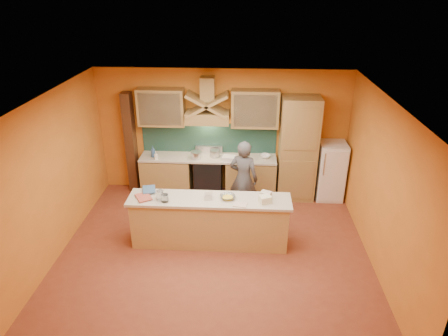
# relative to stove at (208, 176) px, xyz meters

# --- Properties ---
(floor) EXTENTS (5.50, 5.00, 0.01)m
(floor) POSITION_rel_stove_xyz_m (0.30, -2.20, -0.45)
(floor) COLOR brown
(floor) RESTS_ON ground
(ceiling) EXTENTS (5.50, 5.00, 0.01)m
(ceiling) POSITION_rel_stove_xyz_m (0.30, -2.20, 2.35)
(ceiling) COLOR white
(ceiling) RESTS_ON wall_back
(wall_back) EXTENTS (5.50, 0.02, 2.80)m
(wall_back) POSITION_rel_stove_xyz_m (0.30, 0.30, 0.95)
(wall_back) COLOR orange
(wall_back) RESTS_ON floor
(wall_front) EXTENTS (5.50, 0.02, 2.80)m
(wall_front) POSITION_rel_stove_xyz_m (0.30, -4.70, 0.95)
(wall_front) COLOR orange
(wall_front) RESTS_ON floor
(wall_left) EXTENTS (0.02, 5.00, 2.80)m
(wall_left) POSITION_rel_stove_xyz_m (-2.45, -2.20, 0.95)
(wall_left) COLOR orange
(wall_left) RESTS_ON floor
(wall_right) EXTENTS (0.02, 5.00, 2.80)m
(wall_right) POSITION_rel_stove_xyz_m (3.05, -2.20, 0.95)
(wall_right) COLOR orange
(wall_right) RESTS_ON floor
(base_cabinet_left) EXTENTS (1.10, 0.60, 0.86)m
(base_cabinet_left) POSITION_rel_stove_xyz_m (-0.95, 0.00, -0.02)
(base_cabinet_left) COLOR #9F7F48
(base_cabinet_left) RESTS_ON floor
(base_cabinet_right) EXTENTS (1.10, 0.60, 0.86)m
(base_cabinet_right) POSITION_rel_stove_xyz_m (0.95, 0.00, -0.02)
(base_cabinet_right) COLOR #9F7F48
(base_cabinet_right) RESTS_ON floor
(counter_top) EXTENTS (3.00, 0.62, 0.04)m
(counter_top) POSITION_rel_stove_xyz_m (-0.00, 0.00, 0.45)
(counter_top) COLOR beige
(counter_top) RESTS_ON base_cabinet_left
(stove) EXTENTS (0.60, 0.58, 0.90)m
(stove) POSITION_rel_stove_xyz_m (0.00, 0.00, 0.00)
(stove) COLOR black
(stove) RESTS_ON floor
(backsplash) EXTENTS (3.00, 0.03, 0.70)m
(backsplash) POSITION_rel_stove_xyz_m (-0.00, 0.28, 0.80)
(backsplash) COLOR #1A3A33
(backsplash) RESTS_ON wall_back
(range_hood) EXTENTS (0.92, 0.50, 0.24)m
(range_hood) POSITION_rel_stove_xyz_m (0.00, 0.05, 1.37)
(range_hood) COLOR #9F7F48
(range_hood) RESTS_ON wall_back
(hood_chimney) EXTENTS (0.30, 0.30, 0.50)m
(hood_chimney) POSITION_rel_stove_xyz_m (0.00, 0.15, 1.95)
(hood_chimney) COLOR #9F7F48
(hood_chimney) RESTS_ON wall_back
(upper_cabinet_left) EXTENTS (1.00, 0.35, 0.80)m
(upper_cabinet_left) POSITION_rel_stove_xyz_m (-1.00, 0.12, 1.55)
(upper_cabinet_left) COLOR #9F7F48
(upper_cabinet_left) RESTS_ON wall_back
(upper_cabinet_right) EXTENTS (1.00, 0.35, 0.80)m
(upper_cabinet_right) POSITION_rel_stove_xyz_m (1.00, 0.12, 1.55)
(upper_cabinet_right) COLOR #9F7F48
(upper_cabinet_right) RESTS_ON wall_back
(pantry_column) EXTENTS (0.80, 0.60, 2.30)m
(pantry_column) POSITION_rel_stove_xyz_m (1.95, 0.00, 0.70)
(pantry_column) COLOR #9F7F48
(pantry_column) RESTS_ON floor
(fridge) EXTENTS (0.58, 0.60, 1.30)m
(fridge) POSITION_rel_stove_xyz_m (2.70, 0.00, 0.20)
(fridge) COLOR white
(fridge) RESTS_ON floor
(trim_column_left) EXTENTS (0.20, 0.30, 2.30)m
(trim_column_left) POSITION_rel_stove_xyz_m (-1.75, 0.15, 0.70)
(trim_column_left) COLOR #472816
(trim_column_left) RESTS_ON floor
(island_body) EXTENTS (2.80, 0.55, 0.88)m
(island_body) POSITION_rel_stove_xyz_m (0.20, -1.90, -0.01)
(island_body) COLOR tan
(island_body) RESTS_ON floor
(island_top) EXTENTS (2.90, 0.62, 0.05)m
(island_top) POSITION_rel_stove_xyz_m (0.20, -1.90, 0.47)
(island_top) COLOR beige
(island_top) RESTS_ON island_body
(person) EXTENTS (0.68, 0.54, 1.63)m
(person) POSITION_rel_stove_xyz_m (0.80, -0.82, 0.36)
(person) COLOR #4C4C51
(person) RESTS_ON floor
(pot_large) EXTENTS (0.25, 0.25, 0.15)m
(pot_large) POSITION_rel_stove_xyz_m (-0.25, -0.10, 0.53)
(pot_large) COLOR silver
(pot_large) RESTS_ON stove
(pot_small) EXTENTS (0.25, 0.25, 0.15)m
(pot_small) POSITION_rel_stove_xyz_m (0.15, 0.03, 0.52)
(pot_small) COLOR #B6B6BD
(pot_small) RESTS_ON stove
(soap_bottle_a) EXTENTS (0.10, 0.10, 0.17)m
(soap_bottle_a) POSITION_rel_stove_xyz_m (-1.12, -0.19, 0.55)
(soap_bottle_a) COLOR white
(soap_bottle_a) RESTS_ON counter_top
(soap_bottle_b) EXTENTS (0.10, 0.10, 0.25)m
(soap_bottle_b) POSITION_rel_stove_xyz_m (-1.21, -0.07, 0.60)
(soap_bottle_b) COLOR #315689
(soap_bottle_b) RESTS_ON counter_top
(bowl_back) EXTENTS (0.29, 0.29, 0.07)m
(bowl_back) POSITION_rel_stove_xyz_m (1.25, 0.02, 0.51)
(bowl_back) COLOR white
(bowl_back) RESTS_ON counter_top
(dish_rack) EXTENTS (0.32, 0.27, 0.10)m
(dish_rack) POSITION_rel_stove_xyz_m (0.47, -0.17, 0.52)
(dish_rack) COLOR white
(dish_rack) RESTS_ON counter_top
(book_lower) EXTENTS (0.37, 0.40, 0.03)m
(book_lower) POSITION_rel_stove_xyz_m (-1.07, -2.01, 0.51)
(book_lower) COLOR #AD4E3E
(book_lower) RESTS_ON island_top
(book_upper) EXTENTS (0.30, 0.36, 0.02)m
(book_upper) POSITION_rel_stove_xyz_m (-1.04, -1.72, 0.53)
(book_upper) COLOR #3B5C82
(book_upper) RESTS_ON island_top
(jar_large) EXTENTS (0.16, 0.16, 0.17)m
(jar_large) POSITION_rel_stove_xyz_m (-0.66, -1.99, 0.58)
(jar_large) COLOR silver
(jar_large) RESTS_ON island_top
(jar_small) EXTENTS (0.15, 0.15, 0.14)m
(jar_small) POSITION_rel_stove_xyz_m (-0.56, -2.05, 0.57)
(jar_small) COLOR silver
(jar_small) RESTS_ON island_top
(kitchen_scale) EXTENTS (0.15, 0.15, 0.11)m
(kitchen_scale) POSITION_rel_stove_xyz_m (0.19, -1.91, 0.55)
(kitchen_scale) COLOR silver
(kitchen_scale) RESTS_ON island_top
(mixing_bowl) EXTENTS (0.33, 0.33, 0.06)m
(mixing_bowl) POSITION_rel_stove_xyz_m (0.53, -1.89, 0.53)
(mixing_bowl) COLOR white
(mixing_bowl) RESTS_ON island_top
(cloth) EXTENTS (0.26, 0.21, 0.02)m
(cloth) POSITION_rel_stove_xyz_m (0.75, -2.10, 0.50)
(cloth) COLOR #C6AEA3
(cloth) RESTS_ON island_top
(grocery_bag_a) EXTENTS (0.24, 0.22, 0.13)m
(grocery_bag_a) POSITION_rel_stove_xyz_m (1.18, -1.99, 0.56)
(grocery_bag_a) COLOR beige
(grocery_bag_a) RESTS_ON island_top
(grocery_bag_b) EXTENTS (0.22, 0.20, 0.11)m
(grocery_bag_b) POSITION_rel_stove_xyz_m (1.20, -1.80, 0.55)
(grocery_bag_b) COLOR beige
(grocery_bag_b) RESTS_ON island_top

